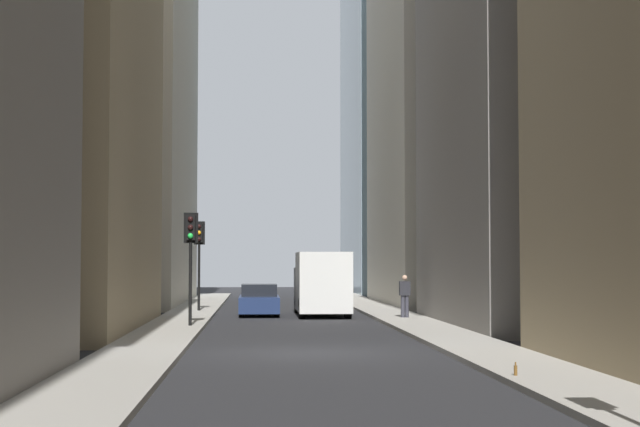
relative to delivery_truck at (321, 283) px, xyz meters
name	(u,v)px	position (x,y,z in m)	size (l,w,h in m)	color
ground_plane	(313,353)	(-17.92, 1.40, -1.46)	(135.00, 135.00, 0.00)	#262628
sidewalk_right	(142,352)	(-17.92, 5.90, -1.39)	(90.00, 2.20, 0.14)	#A8A399
sidewalk_left	(481,350)	(-17.92, -3.10, -1.39)	(90.00, 2.20, 0.14)	#A8A399
building_left_far	(469,43)	(10.63, -9.20, 13.50)	(16.17, 10.00, 29.91)	beige
building_left_midfar	(573,10)	(-7.60, -9.19, 10.64)	(13.64, 10.50, 24.18)	gray
building_right_midfar	(0,38)	(-9.19, 11.99, 8.86)	(14.98, 10.50, 20.63)	#9E8966
building_right_far	(101,84)	(12.89, 11.99, 11.27)	(19.59, 10.50, 25.43)	beige
delivery_truck	(321,283)	(0.00, 0.00, 0.00)	(6.46, 2.25, 2.84)	silver
sedan_navy	(259,301)	(0.20, 2.80, -0.80)	(4.30, 1.78, 1.42)	navy
traffic_light_midblock	(191,242)	(-8.59, 5.29, 1.67)	(0.43, 0.52, 4.06)	black
traffic_light_far_junction	(199,245)	(2.20, 5.63, 1.76)	(0.43, 0.52, 4.20)	black
pedestrian	(405,294)	(-4.02, -3.17, -0.37)	(0.26, 0.44, 1.74)	#33333D
discarded_bottle	(516,370)	(-24.40, -2.30, -1.21)	(0.07, 0.07, 0.27)	brown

